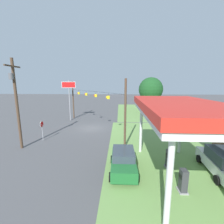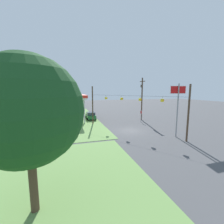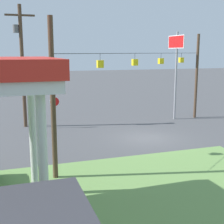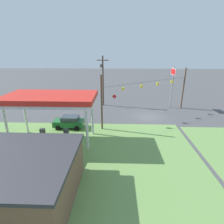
# 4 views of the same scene
# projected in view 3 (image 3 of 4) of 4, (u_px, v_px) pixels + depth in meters

# --- Properties ---
(ground_plane) EXTENTS (160.00, 160.00, 0.00)m
(ground_plane) POSITION_uv_depth(u_px,v_px,m) (147.00, 138.00, 21.68)
(ground_plane) COLOR #4C4C4F
(stop_sign_roadside) EXTENTS (0.80, 0.08, 2.50)m
(stop_sign_roadside) POSITION_uv_depth(u_px,v_px,m) (55.00, 105.00, 24.25)
(stop_sign_roadside) COLOR #99999E
(stop_sign_roadside) RESTS_ON ground
(stop_sign_overhead) EXTENTS (0.22, 2.60, 7.60)m
(stop_sign_overhead) POSITION_uv_depth(u_px,v_px,m) (176.00, 56.00, 26.86)
(stop_sign_overhead) COLOR gray
(stop_sign_overhead) RESTS_ON ground
(utility_pole_main) EXTENTS (2.20, 0.44, 9.43)m
(utility_pole_main) POSITION_uv_depth(u_px,v_px,m) (22.00, 60.00, 24.06)
(utility_pole_main) COLOR #4C3828
(utility_pole_main) RESTS_ON ground
(signal_span_gantry) EXTENTS (14.36, 10.24, 7.46)m
(signal_span_gantry) POSITION_uv_depth(u_px,v_px,m) (148.00, 79.00, 20.91)
(signal_span_gantry) COLOR #4C3828
(signal_span_gantry) RESTS_ON ground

